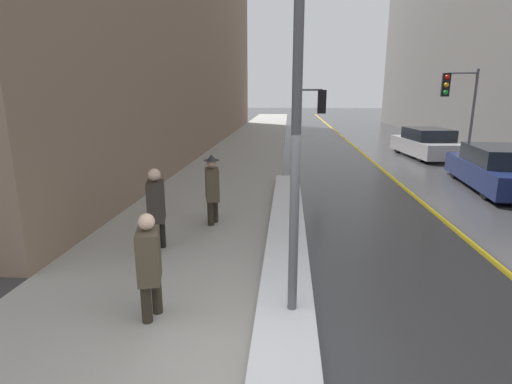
# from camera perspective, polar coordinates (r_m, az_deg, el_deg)

# --- Properties ---
(ground_plane) EXTENTS (160.00, 160.00, 0.00)m
(ground_plane) POSITION_cam_1_polar(r_m,az_deg,el_deg) (4.79, 1.01, -24.54)
(ground_plane) COLOR #38383A
(sidewalk_slab) EXTENTS (4.00, 80.00, 0.01)m
(sidewalk_slab) POSITION_cam_1_polar(r_m,az_deg,el_deg) (19.11, -2.14, 5.00)
(sidewalk_slab) COLOR #9E9B93
(sidewalk_slab) RESTS_ON ground
(road_centre_stripe) EXTENTS (0.16, 80.00, 0.00)m
(road_centre_stripe) POSITION_cam_1_polar(r_m,az_deg,el_deg) (19.35, 15.86, 4.58)
(road_centre_stripe) COLOR gold
(road_centre_stripe) RESTS_ON ground
(snow_bank_curb) EXTENTS (0.78, 10.41, 0.21)m
(snow_bank_curb) POSITION_cam_1_polar(r_m,az_deg,el_deg) (8.86, 4.43, -5.03)
(snow_bank_curb) COLOR white
(snow_bank_curb) RESTS_ON ground
(lamp_post) EXTENTS (0.28, 0.28, 4.74)m
(lamp_post) POSITION_cam_1_polar(r_m,az_deg,el_deg) (4.80, 5.85, 12.28)
(lamp_post) COLOR #515156
(lamp_post) RESTS_ON ground
(traffic_light_near) EXTENTS (1.31, 0.42, 3.25)m
(traffic_light_near) POSITION_cam_1_polar(r_m,az_deg,el_deg) (16.04, 7.96, 11.52)
(traffic_light_near) COLOR #515156
(traffic_light_near) RESTS_ON ground
(traffic_light_far) EXTENTS (1.30, 0.36, 3.89)m
(traffic_light_far) POSITION_cam_1_polar(r_m,az_deg,el_deg) (18.07, 26.69, 12.00)
(traffic_light_far) COLOR #515156
(traffic_light_far) RESTS_ON ground
(pedestrian_nearside) EXTENTS (0.39, 0.54, 1.49)m
(pedestrian_nearside) POSITION_cam_1_polar(r_m,az_deg,el_deg) (5.51, -15.02, -9.59)
(pedestrian_nearside) COLOR #2A241B
(pedestrian_nearside) RESTS_ON ground
(pedestrian_trailing) EXTENTS (0.43, 0.58, 1.62)m
(pedestrian_trailing) POSITION_cam_1_polar(r_m,az_deg,el_deg) (7.82, -14.06, -1.92)
(pedestrian_trailing) COLOR black
(pedestrian_trailing) RESTS_ON ground
(pedestrian_in_fedora) EXTENTS (0.41, 0.56, 1.65)m
(pedestrian_in_fedora) POSITION_cam_1_polar(r_m,az_deg,el_deg) (9.18, -6.28, 0.77)
(pedestrian_in_fedora) COLOR #2A241B
(pedestrian_in_fedora) RESTS_ON ground
(parked_car_navy) EXTENTS (2.28, 5.04, 1.36)m
(parked_car_navy) POSITION_cam_1_polar(r_m,az_deg,el_deg) (14.78, 31.30, 2.81)
(parked_car_navy) COLOR navy
(parked_car_navy) RESTS_ON ground
(parked_car_silver) EXTENTS (2.24, 4.66, 1.37)m
(parked_car_silver) POSITION_cam_1_polar(r_m,az_deg,el_deg) (20.72, 23.15, 6.38)
(parked_car_silver) COLOR #B2B2B7
(parked_car_silver) RESTS_ON ground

